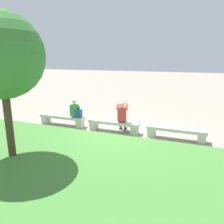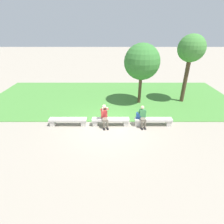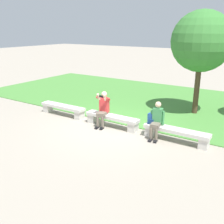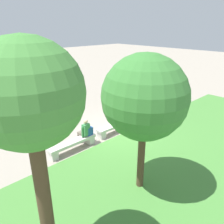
# 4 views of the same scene
# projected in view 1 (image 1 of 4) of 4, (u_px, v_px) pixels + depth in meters

# --- Properties ---
(ground_plane) EXTENTS (80.00, 80.00, 0.00)m
(ground_plane) POSITION_uv_depth(u_px,v_px,m) (114.00, 131.00, 9.18)
(ground_plane) COLOR gray
(grass_strip) EXTENTS (19.22, 8.00, 0.03)m
(grass_strip) POSITION_uv_depth(u_px,v_px,m) (49.00, 187.00, 5.22)
(grass_strip) COLOR #478438
(grass_strip) RESTS_ON ground
(bench_main) EXTENTS (2.19, 0.40, 0.45)m
(bench_main) POSITION_uv_depth(u_px,v_px,m) (176.00, 132.00, 8.23)
(bench_main) COLOR beige
(bench_main) RESTS_ON ground
(bench_near) EXTENTS (2.19, 0.40, 0.45)m
(bench_near) POSITION_uv_depth(u_px,v_px,m) (114.00, 124.00, 9.11)
(bench_near) COLOR beige
(bench_near) RESTS_ON ground
(bench_mid) EXTENTS (2.19, 0.40, 0.45)m
(bench_mid) POSITION_uv_depth(u_px,v_px,m) (62.00, 118.00, 9.99)
(bench_mid) COLOR beige
(bench_mid) RESTS_ON ground
(person_photographer) EXTENTS (0.52, 0.77, 1.32)m
(person_photographer) POSITION_uv_depth(u_px,v_px,m) (122.00, 115.00, 8.95)
(person_photographer) COLOR black
(person_photographer) RESTS_ON ground
(person_distant) EXTENTS (0.48, 0.71, 1.26)m
(person_distant) POSITION_uv_depth(u_px,v_px,m) (76.00, 112.00, 9.72)
(person_distant) COLOR black
(person_distant) RESTS_ON ground
(backpack) EXTENTS (0.28, 0.24, 0.43)m
(backpack) POSITION_uv_depth(u_px,v_px,m) (79.00, 114.00, 9.58)
(backpack) COLOR #234C8C
(backpack) RESTS_ON bench_mid
(tree_left_background) EXTENTS (2.48, 2.48, 4.32)m
(tree_left_background) POSITION_uv_depth(u_px,v_px,m) (1.00, 56.00, 6.16)
(tree_left_background) COLOR #4C3826
(tree_left_background) RESTS_ON ground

